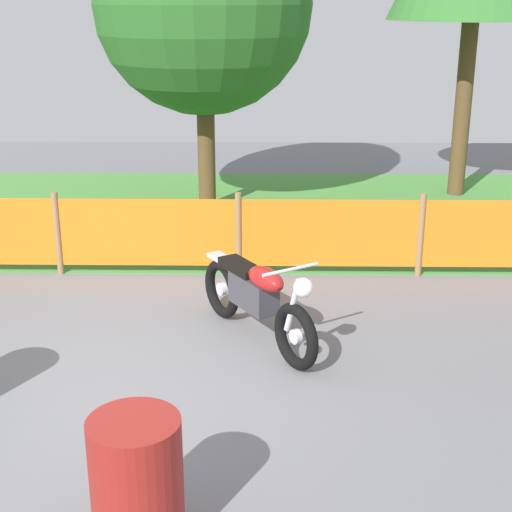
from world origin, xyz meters
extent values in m
cube|color=slate|center=(0.00, 0.00, -0.01)|extent=(24.00, 24.00, 0.02)
cube|color=#4C8C3D|center=(0.00, 5.83, 0.01)|extent=(24.00, 5.57, 0.01)
cylinder|color=olive|center=(-1.11, 3.05, 0.53)|extent=(0.08, 0.08, 1.05)
cylinder|color=olive|center=(1.11, 3.05, 0.53)|extent=(0.08, 0.08, 1.05)
cylinder|color=olive|center=(3.34, 3.05, 0.53)|extent=(0.08, 0.08, 1.05)
cube|color=orange|center=(0.00, 3.05, 0.54)|extent=(2.15, 0.02, 0.85)
cube|color=orange|center=(2.23, 3.05, 0.54)|extent=(2.15, 0.02, 0.85)
cube|color=orange|center=(4.46, 3.05, 0.54)|extent=(2.15, 0.02, 0.85)
cylinder|color=brown|center=(0.49, 6.13, 1.01)|extent=(0.28, 0.28, 2.02)
sphere|color=#286023|center=(0.49, 6.13, 3.18)|extent=(3.30, 3.30, 3.30)
cylinder|color=brown|center=(4.77, 7.11, 1.46)|extent=(0.28, 0.28, 2.93)
torus|color=black|center=(1.74, 0.58, 0.32)|extent=(0.44, 0.60, 0.64)
cylinder|color=silver|center=(1.74, 0.58, 0.32)|extent=(0.13, 0.15, 0.14)
torus|color=black|center=(0.98, 1.76, 0.32)|extent=(0.44, 0.60, 0.64)
cylinder|color=silver|center=(0.98, 1.76, 0.32)|extent=(0.13, 0.15, 0.14)
cube|color=#38383D|center=(1.33, 1.21, 0.50)|extent=(0.52, 0.63, 0.32)
ellipsoid|color=maroon|center=(1.46, 1.02, 0.72)|extent=(0.48, 0.57, 0.22)
cube|color=black|center=(1.20, 1.42, 0.69)|extent=(0.49, 0.59, 0.10)
cube|color=silver|center=(0.98, 1.76, 0.67)|extent=(0.33, 0.39, 0.04)
cylinder|color=silver|center=(1.71, 0.63, 0.61)|extent=(0.17, 0.23, 0.57)
sphere|color=white|center=(1.79, 0.50, 0.84)|extent=(0.25, 0.25, 0.18)
cylinder|color=silver|center=(1.68, 0.67, 0.95)|extent=(0.52, 0.35, 0.03)
cylinder|color=silver|center=(1.29, 1.54, 0.26)|extent=(0.36, 0.50, 0.07)
cylinder|color=maroon|center=(0.67, -1.79, 0.44)|extent=(0.58, 0.58, 0.88)
camera|label=1|loc=(1.47, -5.67, 3.28)|focal=52.37mm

